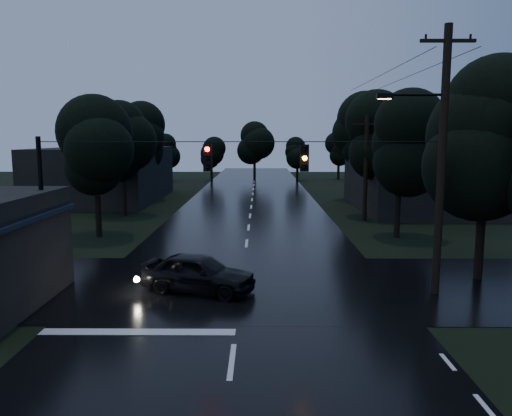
{
  "coord_description": "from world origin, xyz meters",
  "views": [
    {
      "loc": [
        0.74,
        -7.61,
        5.95
      ],
      "look_at": [
        0.57,
        14.37,
        2.84
      ],
      "focal_mm": 35.0,
      "sensor_mm": 36.0,
      "label": 1
    }
  ],
  "objects": [
    {
      "name": "anchor_pole_left",
      "position": [
        -7.5,
        11.0,
        3.0
      ],
      "size": [
        0.18,
        0.18,
        6.0
      ],
      "primitive_type": "cylinder",
      "color": "black",
      "rests_on": "ground"
    },
    {
      "name": "car",
      "position": [
        -1.64,
        11.13,
        0.76
      ],
      "size": [
        4.79,
        3.06,
        1.52
      ],
      "primitive_type": "imported",
      "rotation": [
        0.0,
        0.0,
        1.26
      ],
      "color": "black",
      "rests_on": "ground"
    },
    {
      "name": "tree_corner_near",
      "position": [
        10.0,
        13.0,
        5.99
      ],
      "size": [
        4.48,
        4.48,
        9.44
      ],
      "color": "black",
      "rests_on": "ground"
    },
    {
      "name": "cross_street",
      "position": [
        0.0,
        12.0,
        0.0
      ],
      "size": [
        60.0,
        9.0,
        0.02
      ],
      "primitive_type": "cube",
      "color": "black",
      "rests_on": "ground"
    },
    {
      "name": "building_far_left",
      "position": [
        -14.0,
        40.0,
        2.5
      ],
      "size": [
        10.0,
        16.0,
        5.0
      ],
      "primitive_type": "cube",
      "color": "black",
      "rests_on": "ground"
    },
    {
      "name": "tree_right_b",
      "position": [
        9.6,
        30.0,
        5.99
      ],
      "size": [
        4.48,
        4.48,
        9.44
      ],
      "color": "black",
      "rests_on": "ground"
    },
    {
      "name": "tree_left_a",
      "position": [
        -9.0,
        22.0,
        5.24
      ],
      "size": [
        3.92,
        3.92,
        8.26
      ],
      "color": "black",
      "rests_on": "ground"
    },
    {
      "name": "tree_left_b",
      "position": [
        -9.6,
        30.0,
        5.62
      ],
      "size": [
        4.2,
        4.2,
        8.85
      ],
      "color": "black",
      "rests_on": "ground"
    },
    {
      "name": "tree_right_c",
      "position": [
        10.2,
        40.0,
        6.37
      ],
      "size": [
        4.76,
        4.76,
        10.03
      ],
      "color": "black",
      "rests_on": "ground"
    },
    {
      "name": "utility_pole_far",
      "position": [
        8.3,
        28.0,
        3.88
      ],
      "size": [
        2.0,
        0.3,
        7.5
      ],
      "color": "black",
      "rests_on": "ground"
    },
    {
      "name": "tree_right_a",
      "position": [
        9.0,
        22.0,
        5.62
      ],
      "size": [
        4.2,
        4.2,
        8.85
      ],
      "color": "black",
      "rests_on": "ground"
    },
    {
      "name": "building_far_right",
      "position": [
        14.0,
        34.0,
        2.2
      ],
      "size": [
        10.0,
        14.0,
        4.4
      ],
      "primitive_type": "cube",
      "color": "black",
      "rests_on": "ground"
    },
    {
      "name": "tree_left_c",
      "position": [
        -10.2,
        40.0,
        5.99
      ],
      "size": [
        4.48,
        4.48,
        9.44
      ],
      "color": "black",
      "rests_on": "ground"
    },
    {
      "name": "span_signals",
      "position": [
        0.56,
        10.99,
        5.24
      ],
      "size": [
        15.0,
        0.37,
        1.12
      ],
      "color": "black",
      "rests_on": "ground"
    },
    {
      "name": "main_road",
      "position": [
        0.0,
        30.0,
        0.0
      ],
      "size": [
        12.0,
        120.0,
        0.02
      ],
      "primitive_type": "cube",
      "color": "black",
      "rests_on": "ground"
    },
    {
      "name": "utility_pole_main",
      "position": [
        7.41,
        11.0,
        5.26
      ],
      "size": [
        3.5,
        0.3,
        10.0
      ],
      "color": "black",
      "rests_on": "ground"
    }
  ]
}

